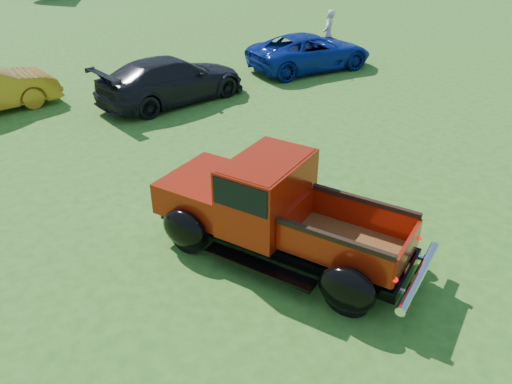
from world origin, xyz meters
The scene contains 5 objects.
ground centered at (0.00, 0.00, 0.00)m, with size 120.00×120.00×0.00m, color #2E631C.
pickup_truck centered at (0.50, 0.15, 0.80)m, with size 3.39×4.82×1.68m.
show_car_grey centered at (2.86, 7.74, 0.67)m, with size 1.87×4.60×1.34m, color black.
show_car_blue centered at (8.50, 7.82, 0.63)m, with size 2.10×4.56×1.27m, color navy.
spectator centered at (10.09, 8.57, 0.90)m, with size 0.66×0.43×1.80m, color beige.
Camera 1 is at (-3.89, -5.37, 5.12)m, focal length 35.00 mm.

